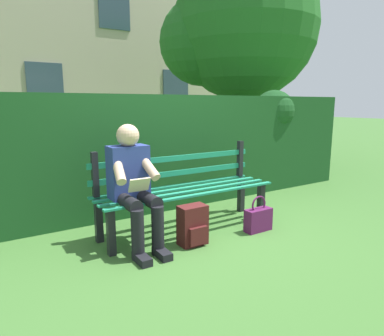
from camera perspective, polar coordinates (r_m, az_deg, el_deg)
ground at (r=3.88m, az=-0.81°, el=-10.18°), size 60.00×60.00×0.00m
park_bench at (r=3.80m, az=-1.37°, el=-3.51°), size 2.03×0.52×0.92m
person_seated at (r=3.31m, az=-9.74°, el=-2.48°), size 0.44×0.73×1.19m
hedge_backdrop at (r=4.81m, az=-2.89°, el=3.51°), size 6.12×0.81×1.60m
building_facade at (r=11.93m, az=-15.32°, el=19.38°), size 7.81×3.01×6.50m
backpack at (r=3.43m, az=0.13°, el=-9.59°), size 0.28×0.24×0.40m
handbag at (r=3.86m, az=11.01°, el=-8.34°), size 0.32×0.13×0.40m
tree_far at (r=8.00m, az=7.57°, el=21.85°), size 3.28×3.12×4.57m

